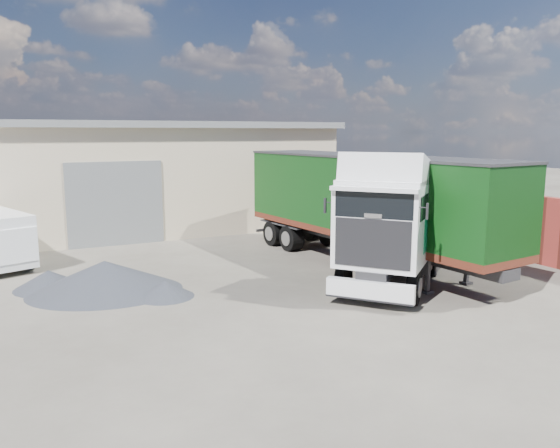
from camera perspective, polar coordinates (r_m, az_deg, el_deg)
name	(u,v)px	position (r m, az deg, el deg)	size (l,w,h in m)	color
ground	(252,303)	(15.73, -2.93, -8.27)	(120.00, 120.00, 0.00)	black
warehouse	(9,177)	(29.84, -26.44, 4.44)	(30.60, 12.60, 5.42)	#BBAB90
brick_boundary_wall	(426,209)	(26.57, 14.99, 1.54)	(0.35, 26.00, 2.50)	maroon
tractor_unit	(388,233)	(16.92, 11.21, -0.89)	(6.32, 5.86, 4.27)	black
box_trailer	(365,198)	(20.12, 8.87, 2.69)	(3.92, 12.27, 4.01)	#2D2D30
gravel_heap	(103,277)	(17.55, -18.06, -5.32)	(5.57, 5.54, 0.97)	black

